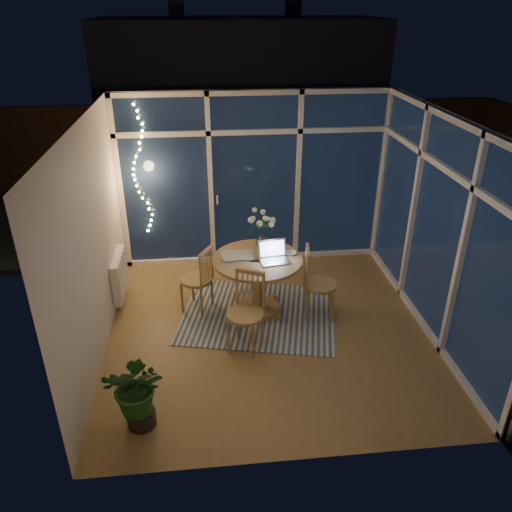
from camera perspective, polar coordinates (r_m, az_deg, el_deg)
The scene contains 25 objects.
floor at distance 6.34m, azimuth 1.71°, elevation -8.42°, with size 4.00×4.00×0.00m, color olive.
ceiling at distance 5.27m, azimuth 2.11°, elevation 15.21°, with size 4.00×4.00×0.00m, color white.
wall_back at distance 7.53m, azimuth -0.21°, elevation 8.71°, with size 4.00×0.04×2.60m, color silver.
wall_front at distance 3.99m, azimuth 5.86°, elevation -9.91°, with size 4.00×0.04×2.60m, color silver.
wall_left at distance 5.77m, azimuth -18.19°, elevation 1.27°, with size 0.04×4.00×2.60m, color silver.
wall_right at distance 6.26m, azimuth 20.35°, elevation 2.97°, with size 0.04×4.00×2.60m, color silver.
window_wall_back at distance 7.49m, azimuth -0.18°, elevation 8.61°, with size 4.00×0.10×2.60m, color white.
window_wall_right at distance 6.25m, azimuth 20.02°, elevation 2.96°, with size 0.10×4.00×2.60m, color white.
radiator at distance 6.95m, azimuth -15.35°, elevation -2.12°, with size 0.10×0.70×0.58m, color white.
fairy_lights at distance 7.36m, azimuth -13.16°, elevation 9.41°, with size 0.24×0.10×1.85m, color #F4C161, non-canonical shape.
garden_patio at distance 10.85m, azimuth 0.79°, elevation 7.02°, with size 12.00×6.00×0.10m, color black.
garden_fence at distance 10.99m, azimuth -2.15°, elevation 12.52°, with size 11.00×0.08×1.80m, color #361D13.
neighbour_roof at distance 13.72m, azimuth -1.90°, elevation 21.02°, with size 7.00×3.00×2.20m, color #31333B.
garden_shrubs at distance 9.10m, azimuth -6.17°, elevation 6.21°, with size 0.90×0.90×0.90m, color black.
rug at distance 6.62m, azimuth 0.26°, elevation -6.65°, with size 1.98×1.58×0.01m, color beige.
dining_table at distance 6.50m, azimuth 0.16°, elevation -3.34°, with size 1.15×1.15×0.78m, color olive.
chair_left at distance 6.56m, azimuth -6.87°, elevation -2.54°, with size 0.43×0.43×0.92m, color olive.
chair_right at distance 6.39m, azimuth 7.32°, elevation -3.07°, with size 0.46×0.46×0.99m, color olive.
chair_front at distance 5.77m, azimuth -1.25°, elevation -6.52°, with size 0.45×0.45×0.98m, color olive.
laptop at distance 6.18m, azimuth 2.18°, elevation 0.45°, with size 0.36×0.30×0.26m, color silver, non-canonical shape.
flower_vase at distance 6.57m, azimuth 0.71°, elevation 1.95°, with size 0.20×0.20×0.21m, color silver.
bowl at distance 6.41m, azimuth 3.96°, elevation 0.34°, with size 0.15×0.15×0.04m, color white.
newspapers at distance 6.37m, azimuth -1.93°, elevation 0.13°, with size 0.37×0.28×0.02m, color beige.
phone at distance 6.24m, azimuth -0.11°, elevation -0.52°, with size 0.11×0.06×0.01m, color black.
potted_plant at distance 5.01m, azimuth -13.31°, elevation -15.13°, with size 0.54×0.47×0.76m, color #1B4D1C.
Camera 1 is at (-0.74, -5.10, 3.70)m, focal length 35.00 mm.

